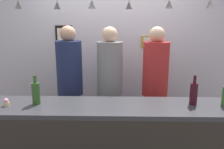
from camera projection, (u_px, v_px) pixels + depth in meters
The scene contains 16 objects.
back_wall at pixel (113, 53), 3.60m from camera, with size 4.40×0.06×2.60m, color silver.
bar_counter at pixel (111, 141), 2.19m from camera, with size 2.70×0.55×0.96m.
hanging_wineglass_far_left at pixel (18, 5), 2.13m from camera, with size 0.07×0.07×0.13m.
hanging_wineglass_left at pixel (57, 5), 2.17m from camera, with size 0.07×0.07×0.13m.
hanging_wineglass_center_left at pixel (92, 4), 2.05m from camera, with size 0.07×0.07×0.13m.
hanging_wineglass_center at pixel (129, 5), 2.15m from camera, with size 0.07×0.07×0.13m.
hanging_wineglass_center_right at pixel (169, 4), 2.05m from camera, with size 0.07×0.07×0.13m.
hanging_wineglass_right at pixel (210, 3), 2.01m from camera, with size 0.07×0.07×0.13m.
person_left_navy_shirt at pixel (70, 78), 3.03m from camera, with size 0.34×0.34×1.74m.
person_middle_grey_shirt at pixel (110, 79), 3.02m from camera, with size 0.34×0.34×1.73m.
person_right_red_shirt at pixel (155, 79), 3.00m from camera, with size 0.34×0.34×1.73m.
bottle_wine_dark_red at pixel (194, 93), 2.26m from camera, with size 0.08×0.08×0.30m.
bottle_champagne_green at pixel (36, 93), 2.28m from camera, with size 0.08×0.08×0.30m.
cupcake at pixel (6, 102), 2.24m from camera, with size 0.06×0.06×0.08m.
picture_frame_caricature at pixel (64, 37), 3.52m from camera, with size 0.26×0.02×0.34m.
picture_frame_lower_pair at pixel (151, 42), 3.50m from camera, with size 0.30×0.02×0.18m.
Camera 1 is at (0.06, -2.49, 1.77)m, focal length 36.15 mm.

